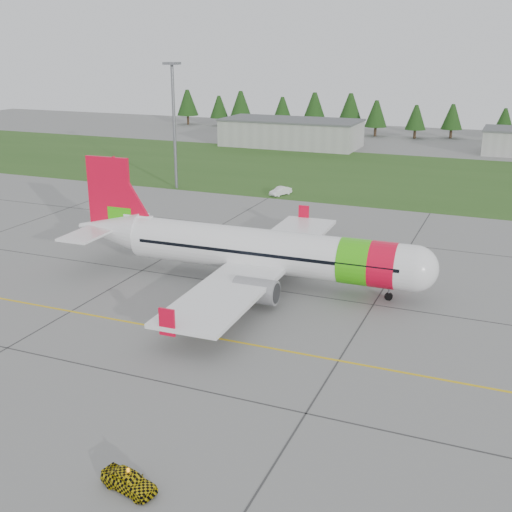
% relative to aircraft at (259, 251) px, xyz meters
% --- Properties ---
extents(ground, '(320.00, 320.00, 0.00)m').
position_rel_aircraft_xyz_m(ground, '(2.12, -21.45, -3.40)').
color(ground, gray).
rests_on(ground, ground).
extents(aircraft, '(38.87, 35.68, 11.78)m').
position_rel_aircraft_xyz_m(aircraft, '(0.00, 0.00, 0.00)').
color(aircraft, white).
rests_on(aircraft, ground).
extents(follow_me_car, '(1.42, 1.58, 3.40)m').
position_rel_aircraft_xyz_m(follow_me_car, '(5.64, -32.31, -1.70)').
color(follow_me_car, '#DBC30C').
rests_on(follow_me_car, ground).
extents(service_van, '(1.80, 1.76, 4.05)m').
position_rel_aircraft_xyz_m(service_van, '(-11.84, 38.32, -1.37)').
color(service_van, white).
rests_on(service_van, ground).
extents(grass_strip, '(320.00, 50.00, 0.03)m').
position_rel_aircraft_xyz_m(grass_strip, '(2.12, 60.55, -3.38)').
color(grass_strip, '#30561E').
rests_on(grass_strip, ground).
extents(taxi_guideline, '(120.00, 0.25, 0.02)m').
position_rel_aircraft_xyz_m(taxi_guideline, '(2.12, -13.45, -3.38)').
color(taxi_guideline, gold).
rests_on(taxi_guideline, ground).
extents(hangar_west, '(32.00, 14.00, 6.00)m').
position_rel_aircraft_xyz_m(hangar_west, '(-27.88, 88.55, -0.40)').
color(hangar_west, '#A8A8A3').
rests_on(hangar_west, ground).
extents(floodlight_mast, '(0.50, 0.50, 20.00)m').
position_rel_aircraft_xyz_m(floodlight_mast, '(-29.88, 36.55, 6.60)').
color(floodlight_mast, slate).
rests_on(floodlight_mast, ground).
extents(treeline, '(160.00, 8.00, 10.00)m').
position_rel_aircraft_xyz_m(treeline, '(2.12, 116.55, 1.60)').
color(treeline, '#1C3F14').
rests_on(treeline, ground).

